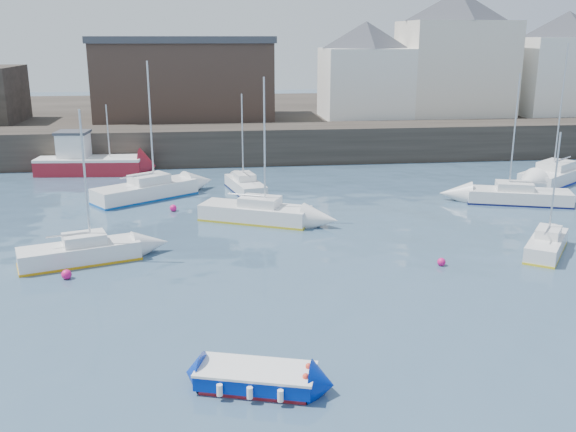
{
  "coord_description": "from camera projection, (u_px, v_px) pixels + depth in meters",
  "views": [
    {
      "loc": [
        -3.86,
        -19.51,
        10.45
      ],
      "look_at": [
        0.0,
        12.0,
        1.5
      ],
      "focal_mm": 40.0,
      "sensor_mm": 36.0,
      "label": 1
    }
  ],
  "objects": [
    {
      "name": "sailboat_h",
      "position": [
        146.0,
        190.0,
        42.41
      ],
      "size": [
        6.96,
        5.77,
        8.92
      ],
      "color": "white",
      "rests_on": "ground"
    },
    {
      "name": "water",
      "position": [
        331.0,
        352.0,
        21.92
      ],
      "size": [
        220.0,
        220.0,
        0.0
      ],
      "primitive_type": "plane",
      "color": "#2D4760",
      "rests_on": "ground"
    },
    {
      "name": "land_strip",
      "position": [
        244.0,
        119.0,
        72.18
      ],
      "size": [
        90.0,
        32.0,
        2.8
      ],
      "primitive_type": "cube",
      "color": "#28231E",
      "rests_on": "ground"
    },
    {
      "name": "sailboat_g",
      "position": [
        557.0,
        174.0,
        47.44
      ],
      "size": [
        7.76,
        6.78,
        9.95
      ],
      "color": "white",
      "rests_on": "ground"
    },
    {
      "name": "bldg_east_b",
      "position": [
        564.0,
        63.0,
        63.06
      ],
      "size": [
        11.88,
        11.88,
        9.95
      ],
      "color": "white",
      "rests_on": "land_strip"
    },
    {
      "name": "sailboat_c",
      "position": [
        547.0,
        244.0,
        31.83
      ],
      "size": [
        3.87,
        4.53,
        5.99
      ],
      "color": "white",
      "rests_on": "ground"
    },
    {
      "name": "buoy_far",
      "position": [
        173.0,
        211.0,
        39.6
      ],
      "size": [
        0.43,
        0.43,
        0.43
      ],
      "primitive_type": "sphere",
      "color": "#DB126C",
      "rests_on": "ground"
    },
    {
      "name": "buoy_mid",
      "position": [
        441.0,
        265.0,
        30.22
      ],
      "size": [
        0.39,
        0.39,
        0.39
      ],
      "primitive_type": "sphere",
      "color": "#DB126C",
      "rests_on": "ground"
    },
    {
      "name": "blue_dinghy",
      "position": [
        256.0,
        377.0,
        19.59
      ],
      "size": [
        3.92,
        2.54,
        0.69
      ],
      "color": "maroon",
      "rests_on": "ground"
    },
    {
      "name": "bldg_east_d",
      "position": [
        365.0,
        69.0,
        60.86
      ],
      "size": [
        11.14,
        11.14,
        8.95
      ],
      "color": "white",
      "rests_on": "land_strip"
    },
    {
      "name": "fishing_boat",
      "position": [
        87.0,
        160.0,
        50.18
      ],
      "size": [
        8.33,
        3.72,
        5.36
      ],
      "color": "maroon",
      "rests_on": "ground"
    },
    {
      "name": "buoy_near",
      "position": [
        67.0,
        279.0,
        28.57
      ],
      "size": [
        0.45,
        0.45,
        0.45
      ],
      "primitive_type": "sphere",
      "color": "#DB126C",
      "rests_on": "ground"
    },
    {
      "name": "sailboat_f",
      "position": [
        245.0,
        185.0,
        44.28
      ],
      "size": [
        2.76,
        5.38,
        6.69
      ],
      "color": "white",
      "rests_on": "ground"
    },
    {
      "name": "sailboat_b",
      "position": [
        256.0,
        212.0,
        37.27
      ],
      "size": [
        6.7,
        4.59,
        8.28
      ],
      "color": "white",
      "rests_on": "ground"
    },
    {
      "name": "sailboat_d",
      "position": [
        518.0,
        196.0,
        41.32
      ],
      "size": [
        6.78,
        3.94,
        8.23
      ],
      "color": "white",
      "rests_on": "ground"
    },
    {
      "name": "sailboat_a",
      "position": [
        80.0,
        252.0,
        30.48
      ],
      "size": [
        5.86,
        3.48,
        7.26
      ],
      "color": "white",
      "rests_on": "ground"
    },
    {
      "name": "quay_wall",
      "position": [
        255.0,
        144.0,
        54.95
      ],
      "size": [
        90.0,
        5.0,
        3.0
      ],
      "primitive_type": "cube",
      "color": "#28231E",
      "rests_on": "ground"
    },
    {
      "name": "bldg_east_a",
      "position": [
        455.0,
        53.0,
        62.0
      ],
      "size": [
        13.36,
        13.36,
        11.8
      ],
      "color": "beige",
      "rests_on": "land_strip"
    },
    {
      "name": "warehouse",
      "position": [
        185.0,
        78.0,
        60.5
      ],
      "size": [
        16.4,
        10.4,
        7.6
      ],
      "color": "#3D2D26",
      "rests_on": "land_strip"
    }
  ]
}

